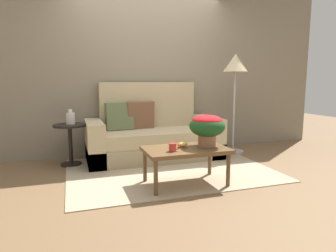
{
  "coord_description": "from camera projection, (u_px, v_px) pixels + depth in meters",
  "views": [
    {
      "loc": [
        -1.21,
        -3.59,
        1.16
      ],
      "look_at": [
        -0.01,
        0.01,
        0.58
      ],
      "focal_mm": 31.58,
      "sensor_mm": 36.0,
      "label": 1
    }
  ],
  "objects": [
    {
      "name": "snack_bowl",
      "position": [
        183.0,
        144.0,
        3.32
      ],
      "size": [
        0.11,
        0.11,
        0.06
      ],
      "color": "gold",
      "rests_on": "coffee_table"
    },
    {
      "name": "ground_plane",
      "position": [
        169.0,
        170.0,
        3.92
      ],
      "size": [
        14.0,
        14.0,
        0.0
      ],
      "primitive_type": "plane",
      "color": "brown"
    },
    {
      "name": "potted_plant",
      "position": [
        207.0,
        126.0,
        3.35
      ],
      "size": [
        0.41,
        0.41,
        0.36
      ],
      "color": "#A36B4C",
      "rests_on": "coffee_table"
    },
    {
      "name": "area_rug",
      "position": [
        170.0,
        170.0,
        3.89
      ],
      "size": [
        2.59,
        1.85,
        0.01
      ],
      "primitive_type": "cube",
      "color": "tan",
      "rests_on": "ground"
    },
    {
      "name": "floor_lamp",
      "position": [
        235.0,
        71.0,
        4.67
      ],
      "size": [
        0.4,
        0.4,
        1.59
      ],
      "color": "#B2B2B7",
      "rests_on": "ground"
    },
    {
      "name": "side_table",
      "position": [
        70.0,
        137.0,
        4.08
      ],
      "size": [
        0.44,
        0.44,
        0.58
      ],
      "color": "black",
      "rests_on": "ground"
    },
    {
      "name": "coffee_mug",
      "position": [
        173.0,
        147.0,
        3.13
      ],
      "size": [
        0.12,
        0.08,
        0.09
      ],
      "color": "red",
      "rests_on": "coffee_table"
    },
    {
      "name": "coffee_table",
      "position": [
        186.0,
        152.0,
        3.3
      ],
      "size": [
        0.93,
        0.56,
        0.42
      ],
      "color": "brown",
      "rests_on": "ground"
    },
    {
      "name": "wall_back",
      "position": [
        146.0,
        61.0,
        4.77
      ],
      "size": [
        6.4,
        0.12,
        2.96
      ],
      "primitive_type": "cube",
      "color": "gray",
      "rests_on": "ground"
    },
    {
      "name": "couch",
      "position": [
        152.0,
        136.0,
        4.49
      ],
      "size": [
        1.97,
        0.87,
        1.15
      ],
      "color": "tan",
      "rests_on": "ground"
    },
    {
      "name": "table_vase",
      "position": [
        70.0,
        118.0,
        4.06
      ],
      "size": [
        0.12,
        0.12,
        0.21
      ],
      "color": "silver",
      "rests_on": "side_table"
    }
  ]
}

